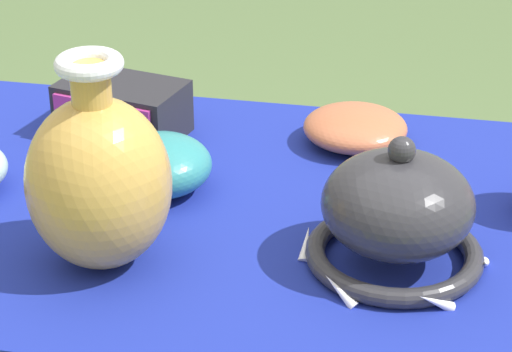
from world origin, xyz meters
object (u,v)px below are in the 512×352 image
vase_tall_bulbous (99,180)px  mosaic_tile_box (122,109)px  bowl_shallow_terracotta (355,127)px  vase_dome_bell (397,215)px  bowl_shallow_teal (160,165)px

vase_tall_bulbous → mosaic_tile_box: vase_tall_bulbous is taller
mosaic_tile_box → bowl_shallow_terracotta: 0.32m
vase_dome_bell → mosaic_tile_box: bearing=147.0°
vase_tall_bulbous → bowl_shallow_terracotta: size_ratio=1.70×
mosaic_tile_box → bowl_shallow_teal: mosaic_tile_box is taller
vase_tall_bulbous → mosaic_tile_box: size_ratio=1.30×
vase_tall_bulbous → vase_dome_bell: (0.31, 0.06, -0.04)m
bowl_shallow_terracotta → bowl_shallow_teal: bowl_shallow_teal is taller
mosaic_tile_box → bowl_shallow_terracotta: bearing=18.2°
vase_dome_bell → bowl_shallow_teal: bearing=159.9°
vase_dome_bell → bowl_shallow_terracotta: bearing=104.7°
bowl_shallow_terracotta → bowl_shallow_teal: bearing=-140.9°
vase_tall_bulbous → bowl_shallow_teal: size_ratio=1.85×
bowl_shallow_terracotta → vase_tall_bulbous: bearing=-124.0°
vase_tall_bulbous → bowl_shallow_teal: bearing=85.3°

